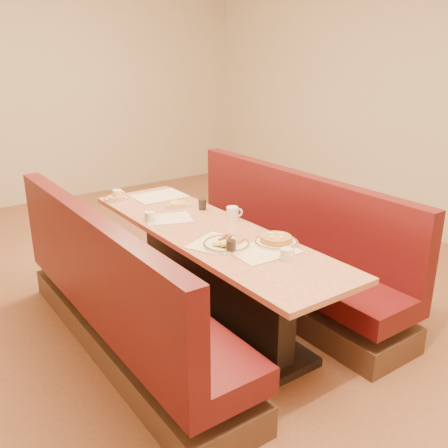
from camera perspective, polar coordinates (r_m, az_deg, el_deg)
ground at (r=3.97m, az=-1.63°, el=-10.86°), size 8.00×8.00×0.00m
room_envelope at (r=3.43m, az=-1.96°, el=18.22°), size 6.04×8.04×2.82m
diner_table at (r=3.80m, az=-1.69°, el=-5.98°), size 0.70×2.50×0.75m
booth_left at (r=3.50m, az=-11.82°, el=-9.07°), size 0.55×2.50×1.05m
booth_right at (r=4.22m, az=6.61°, el=-3.61°), size 0.55×2.50×1.05m
placemat_near_left at (r=3.40m, az=-1.14°, el=-2.16°), size 0.43×0.38×0.00m
placemat_near_right at (r=3.28m, az=4.57°, el=-3.07°), size 0.44×0.34×0.00m
placemat_far_left at (r=3.90m, az=-6.36°, el=0.63°), size 0.42×0.37×0.00m
placemat_far_right at (r=4.50m, az=-7.39°, el=3.19°), size 0.45×0.34×0.00m
pancake_plate at (r=3.40m, az=5.97°, el=-1.90°), size 0.30×0.30×0.07m
eggs_plate at (r=3.34m, az=0.28°, el=-2.26°), size 0.32×0.32×0.06m
extra_plate_mid at (r=4.20m, az=-5.32°, el=2.21°), size 0.22×0.22×0.04m
extra_plate_far at (r=4.47m, az=-12.18°, el=2.91°), size 0.22×0.22×0.04m
coffee_mug_a at (r=3.14m, az=7.14°, el=-3.46°), size 0.10×0.07×0.08m
coffee_mug_b at (r=3.84m, az=-8.46°, el=0.83°), size 0.10×0.07×0.08m
coffee_mug_c at (r=3.86m, az=1.01°, el=1.28°), size 0.13×0.09×0.10m
coffee_mug_d at (r=4.46m, az=-12.05°, el=3.31°), size 0.12×0.08×0.09m
soda_tumbler_near at (r=3.22m, az=0.81°, el=-2.64°), size 0.06×0.06×0.09m
soda_tumbler_mid at (r=4.10m, az=-2.49°, el=2.27°), size 0.06×0.06×0.09m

